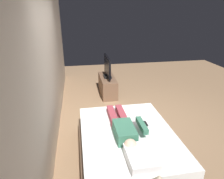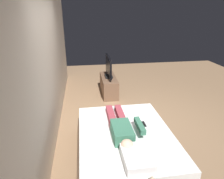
# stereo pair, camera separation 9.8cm
# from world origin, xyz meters

# --- Properties ---
(ground_plane) EXTENTS (10.00, 10.00, 0.00)m
(ground_plane) POSITION_xyz_m (0.00, 0.00, 0.00)
(ground_plane) COLOR #8C6B4C
(back_wall) EXTENTS (6.40, 0.10, 2.80)m
(back_wall) POSITION_xyz_m (0.40, 1.47, 1.40)
(back_wall) COLOR beige
(back_wall) RESTS_ON ground
(bed) EXTENTS (1.91, 1.48, 0.54)m
(bed) POSITION_xyz_m (-0.99, 0.28, 0.26)
(bed) COLOR brown
(bed) RESTS_ON ground
(pillow) EXTENTS (0.48, 0.34, 0.12)m
(pillow) POSITION_xyz_m (-1.63, 0.28, 0.60)
(pillow) COLOR white
(pillow) RESTS_ON bed
(person) EXTENTS (1.26, 0.46, 0.18)m
(person) POSITION_xyz_m (-0.96, 0.34, 0.62)
(person) COLOR #387056
(person) RESTS_ON bed
(remote) EXTENTS (0.15, 0.04, 0.02)m
(remote) POSITION_xyz_m (-0.81, -0.07, 0.55)
(remote) COLOR black
(remote) RESTS_ON bed
(tv_stand) EXTENTS (1.10, 0.40, 0.50)m
(tv_stand) POSITION_xyz_m (1.79, 0.16, 0.25)
(tv_stand) COLOR brown
(tv_stand) RESTS_ON ground
(tv) EXTENTS (0.88, 0.20, 0.59)m
(tv) POSITION_xyz_m (1.79, 0.16, 0.78)
(tv) COLOR black
(tv) RESTS_ON tv_stand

